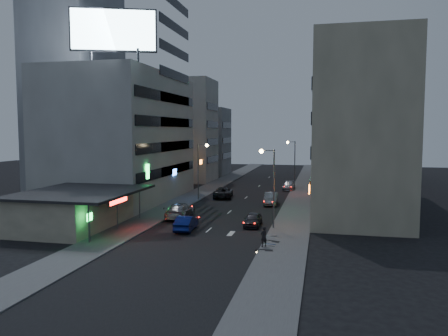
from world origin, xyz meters
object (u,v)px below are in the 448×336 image
(scooter_silver_a, at_px, (277,240))
(scooter_black_b, at_px, (281,235))
(scooter_black_a, at_px, (273,243))
(scooter_blue, at_px, (276,239))
(parked_car_right_mid, at_px, (271,199))
(scooter_silver_b, at_px, (276,230))
(road_car_blue, at_px, (186,223))
(road_car_silver, at_px, (180,210))
(parked_car_left, at_px, (223,192))
(parked_car_right_far, at_px, (289,186))
(parked_car_right_near, at_px, (253,220))
(person, at_px, (264,237))

(scooter_silver_a, bearing_deg, scooter_black_b, 16.56)
(scooter_black_a, xyz_separation_m, scooter_blue, (0.04, 1.85, -0.08))
(parked_car_right_mid, distance_m, scooter_silver_b, 17.93)
(parked_car_right_mid, bearing_deg, scooter_blue, -85.19)
(road_car_blue, distance_m, road_car_silver, 6.40)
(parked_car_left, height_order, parked_car_right_far, parked_car_left)
(parked_car_right_near, height_order, parked_car_right_mid, parked_car_right_mid)
(scooter_black_a, bearing_deg, scooter_silver_a, -10.10)
(road_car_silver, xyz_separation_m, scooter_black_b, (12.37, -8.76, -0.16))
(road_car_silver, bearing_deg, scooter_silver_a, 137.58)
(scooter_blue, height_order, scooter_black_b, scooter_black_b)
(parked_car_left, xyz_separation_m, scooter_black_b, (10.86, -24.63, -0.10))
(person, xyz_separation_m, scooter_silver_b, (0.64, 4.28, -0.35))
(scooter_black_a, height_order, scooter_black_b, scooter_black_b)
(parked_car_left, bearing_deg, scooter_blue, 104.95)
(scooter_black_b, bearing_deg, scooter_silver_b, 35.45)
(parked_car_right_mid, bearing_deg, parked_car_left, 145.95)
(scooter_blue, bearing_deg, parked_car_left, 26.19)
(parked_car_right_far, bearing_deg, road_car_blue, -103.25)
(road_car_blue, height_order, road_car_silver, road_car_silver)
(parked_car_right_far, xyz_separation_m, person, (0.70, -37.51, 0.30))
(scooter_silver_b, bearing_deg, parked_car_right_far, -7.02)
(parked_car_right_far, distance_m, person, 37.52)
(parked_car_right_mid, bearing_deg, scooter_black_a, -85.92)
(road_car_blue, height_order, scooter_silver_a, road_car_blue)
(parked_car_right_mid, relative_size, parked_car_right_far, 1.02)
(scooter_blue, xyz_separation_m, scooter_silver_b, (-0.30, 3.24, 0.03))
(road_car_silver, bearing_deg, scooter_black_b, 142.33)
(scooter_black_b, bearing_deg, person, 168.26)
(parked_car_right_mid, xyz_separation_m, parked_car_right_far, (1.26, 15.50, -0.11))
(parked_car_right_near, bearing_deg, parked_car_right_far, 86.52)
(parked_car_right_far, height_order, scooter_silver_b, parked_car_right_far)
(person, bearing_deg, parked_car_right_far, -133.44)
(parked_car_left, bearing_deg, road_car_blue, 85.48)
(scooter_blue, height_order, scooter_silver_b, scooter_silver_b)
(road_car_silver, relative_size, scooter_silver_b, 3.46)
(scooter_black_a, xyz_separation_m, scooter_silver_a, (0.16, 1.31, -0.06))
(person, relative_size, scooter_silver_a, 1.04)
(scooter_blue, bearing_deg, parked_car_right_far, 6.34)
(parked_car_right_near, bearing_deg, person, -75.32)
(scooter_black_a, distance_m, scooter_black_b, 2.82)
(person, height_order, scooter_blue, person)
(road_car_blue, bearing_deg, scooter_silver_b, 171.97)
(scooter_black_a, bearing_deg, parked_car_right_mid, 3.95)
(parked_car_right_near, relative_size, road_car_blue, 0.90)
(parked_car_left, distance_m, scooter_black_a, 29.37)
(person, height_order, scooter_silver_b, person)
(parked_car_right_mid, relative_size, scooter_black_b, 2.57)
(road_car_blue, height_order, scooter_black_b, road_car_blue)
(road_car_silver, distance_m, scooter_silver_b, 13.41)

